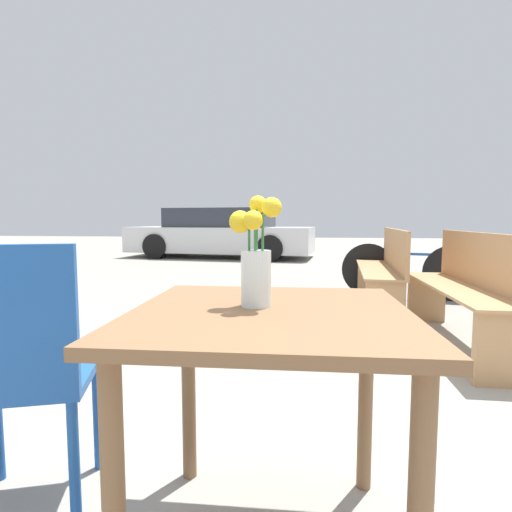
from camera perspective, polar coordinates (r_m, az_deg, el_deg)
The scene contains 7 objects.
table_front at distance 1.13m, azimuth 2.06°, elevation -13.47°, with size 0.77×0.75×0.70m.
flower_vase at distance 1.11m, azimuth -0.09°, elevation -0.83°, with size 0.15×0.13×0.31m.
cafe_chair at distance 1.44m, azimuth -30.90°, elevation -13.27°, with size 0.51×0.51×0.88m.
bench_near at distance 3.34m, azimuth 27.96°, elevation -3.71°, with size 0.36×1.61×0.85m.
bench_middle at distance 4.30m, azimuth 17.95°, elevation -1.44°, with size 0.50×1.70×0.85m.
bicycle at distance 5.13m, azimuth 21.03°, elevation -1.89°, with size 1.55×0.53×0.75m.
parked_car at distance 10.07m, azimuth -5.01°, elevation 3.17°, with size 4.71×2.12×1.22m.
Camera 1 is at (0.10, -1.06, 0.95)m, focal length 28.00 mm.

